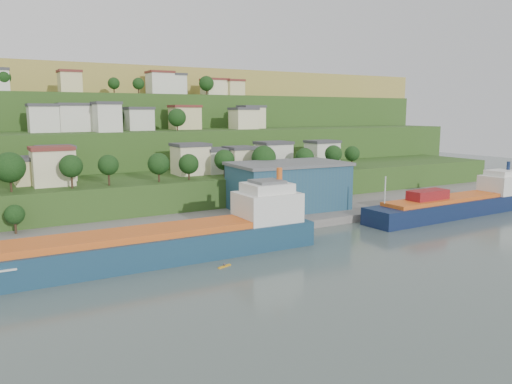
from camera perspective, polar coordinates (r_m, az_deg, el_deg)
ground at (r=95.61m, az=-2.78°, el=-8.09°), size 500.00×500.00×0.00m
quay at (r=128.62m, az=-0.56°, el=-3.57°), size 220.00×26.00×4.00m
hillside at (r=254.97m, az=-20.42°, el=2.21°), size 360.00×211.56×96.00m
cargo_ship_near at (r=97.71m, az=-11.65°, el=-6.09°), size 72.09×11.82×18.52m
cargo_ship_far at (r=149.06m, az=21.98°, el=-1.51°), size 58.17×11.00×15.75m
warehouse at (r=136.47m, az=3.70°, el=0.75°), size 32.02×20.71×12.80m
kayak_orange at (r=94.01m, az=-10.80°, el=-8.41°), size 3.01×0.95×0.74m
kayak_yellow at (r=93.28m, az=-3.64°, el=-8.40°), size 2.99×1.45×0.75m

